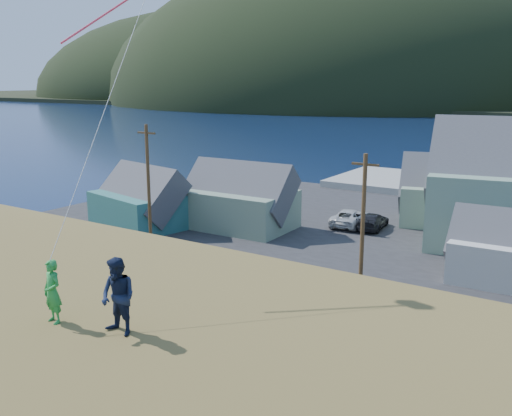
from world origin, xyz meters
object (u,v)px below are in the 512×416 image
at_px(shed_palegreen_near, 238,199).
at_px(shed_white, 509,250).
at_px(kite_flyer_navy, 118,297).
at_px(wharf, 445,186).
at_px(shed_teal, 141,200).
at_px(shed_palegreen_far, 467,194).
at_px(kite_flyer_green, 52,292).

relative_size(shed_palegreen_near, shed_white, 1.33).
xyz_separation_m(shed_palegreen_near, kite_flyer_navy, (18.51, -31.42, 5.43)).
bearing_deg(wharf, kite_flyer_navy, -82.31).
distance_m(shed_teal, shed_palegreen_near, 8.58).
relative_size(shed_teal, shed_palegreen_far, 0.75).
distance_m(wharf, shed_white, 32.22).
bearing_deg(kite_flyer_navy, shed_teal, 135.79).
relative_size(wharf, kite_flyer_green, 16.71).
distance_m(shed_palegreen_near, kite_flyer_green, 36.33).
height_order(kite_flyer_green, kite_flyer_navy, kite_flyer_navy).
height_order(shed_teal, shed_palegreen_near, shed_palegreen_near).
bearing_deg(shed_palegreen_far, shed_teal, -160.00).
bearing_deg(wharf, shed_white, -68.34).
height_order(shed_palegreen_far, kite_flyer_green, kite_flyer_green).
bearing_deg(shed_palegreen_near, shed_palegreen_far, 34.36).
xyz_separation_m(shed_palegreen_far, kite_flyer_navy, (2.02, -43.25, 5.17)).
xyz_separation_m(shed_white, kite_flyer_green, (-5.67, -29.80, 5.74)).
xyz_separation_m(wharf, kite_flyer_green, (6.21, -59.70, 7.53)).
height_order(shed_palegreen_near, shed_white, shed_palegreen_near).
bearing_deg(shed_palegreen_near, shed_white, -6.45).
relative_size(shed_white, kite_flyer_green, 4.79).
relative_size(wharf, shed_white, 3.49).
relative_size(shed_white, shed_palegreen_far, 0.59).
bearing_deg(kite_flyer_green, shed_white, 86.68).
bearing_deg(shed_white, shed_palegreen_near, 172.71).
xyz_separation_m(wharf, shed_palegreen_far, (5.99, -16.05, 2.48)).
bearing_deg(wharf, kite_flyer_green, -84.07).
bearing_deg(shed_teal, wharf, 73.13).
bearing_deg(shed_white, shed_teal, -177.59).
relative_size(shed_palegreen_near, kite_flyer_navy, 5.46).
relative_size(shed_teal, kite_flyer_green, 6.13).
relative_size(kite_flyer_green, kite_flyer_navy, 0.86).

